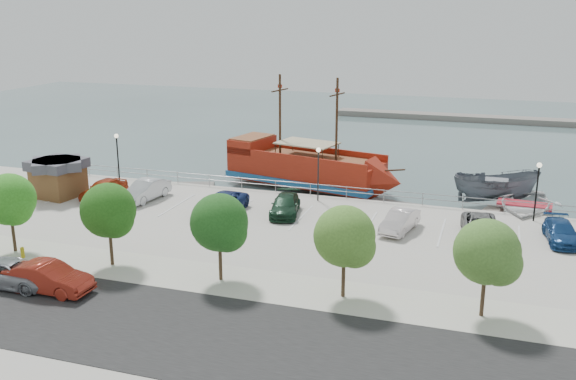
% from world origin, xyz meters
% --- Properties ---
extents(ground, '(160.00, 160.00, 0.00)m').
position_xyz_m(ground, '(0.00, 0.00, -1.00)').
color(ground, '#3B5153').
extents(street, '(100.00, 8.00, 0.04)m').
position_xyz_m(street, '(0.00, -16.00, 0.01)').
color(street, black).
rests_on(street, land_slab).
extents(sidewalk, '(100.00, 4.00, 0.05)m').
position_xyz_m(sidewalk, '(0.00, -10.00, 0.01)').
color(sidewalk, beige).
rests_on(sidewalk, land_slab).
extents(seawall_railing, '(50.00, 0.06, 1.00)m').
position_xyz_m(seawall_railing, '(0.00, 7.80, 0.53)').
color(seawall_railing, gray).
rests_on(seawall_railing, land_slab).
extents(far_shore, '(40.00, 3.00, 0.80)m').
position_xyz_m(far_shore, '(10.00, 55.00, -0.60)').
color(far_shore, gray).
rests_on(far_shore, ground).
extents(pirate_ship, '(16.92, 8.07, 10.48)m').
position_xyz_m(pirate_ship, '(-1.92, 12.95, 0.75)').
color(pirate_ship, '#9C2210').
rests_on(pirate_ship, ground).
extents(patrol_boat, '(7.45, 4.53, 2.70)m').
position_xyz_m(patrol_boat, '(13.32, 12.82, 0.35)').
color(patrol_boat, slate).
rests_on(patrol_boat, ground).
extents(speedboat, '(6.19, 8.16, 1.59)m').
position_xyz_m(speedboat, '(15.48, 10.14, -0.21)').
color(speedboat, white).
rests_on(speedboat, ground).
extents(dock_west, '(7.28, 4.25, 0.40)m').
position_xyz_m(dock_west, '(-14.11, 9.20, -0.80)').
color(dock_west, slate).
rests_on(dock_west, ground).
extents(dock_mid, '(7.35, 3.25, 0.41)m').
position_xyz_m(dock_mid, '(7.01, 9.20, -0.80)').
color(dock_mid, slate).
rests_on(dock_mid, ground).
extents(dock_east, '(8.05, 4.43, 0.44)m').
position_xyz_m(dock_east, '(16.21, 9.20, -0.78)').
color(dock_east, gray).
rests_on(dock_east, ground).
extents(shed, '(4.15, 4.15, 3.02)m').
position_xyz_m(shed, '(-20.22, 1.26, 1.61)').
color(shed, brown).
rests_on(shed, land_slab).
extents(street_van, '(5.30, 2.64, 1.44)m').
position_xyz_m(street_van, '(-11.39, -14.18, 0.72)').
color(street_van, '#93979E').
rests_on(street_van, street).
extents(street_sedan, '(4.92, 1.82, 1.61)m').
position_xyz_m(street_sedan, '(-9.09, -14.27, 0.80)').
color(street_sedan, maroon).
rests_on(street_sedan, street).
extents(fire_hydrant, '(0.26, 0.26, 0.74)m').
position_xyz_m(fire_hydrant, '(-13.75, -10.80, 0.40)').
color(fire_hydrant, gold).
rests_on(fire_hydrant, sidewalk).
extents(lamp_post_left, '(0.36, 0.36, 4.28)m').
position_xyz_m(lamp_post_left, '(-18.00, 6.50, 2.94)').
color(lamp_post_left, black).
rests_on(lamp_post_left, land_slab).
extents(lamp_post_mid, '(0.36, 0.36, 4.28)m').
position_xyz_m(lamp_post_mid, '(0.00, 6.50, 2.94)').
color(lamp_post_mid, black).
rests_on(lamp_post_mid, land_slab).
extents(lamp_post_right, '(0.36, 0.36, 4.28)m').
position_xyz_m(lamp_post_right, '(16.00, 6.50, 2.94)').
color(lamp_post_right, black).
rests_on(lamp_post_right, land_slab).
extents(tree_b, '(3.30, 3.20, 5.00)m').
position_xyz_m(tree_b, '(-14.85, -10.07, 3.30)').
color(tree_b, '#473321').
rests_on(tree_b, sidewalk).
extents(tree_c, '(3.30, 3.20, 5.00)m').
position_xyz_m(tree_c, '(-7.85, -10.07, 3.30)').
color(tree_c, '#473321').
rests_on(tree_c, sidewalk).
extents(tree_d, '(3.30, 3.20, 5.00)m').
position_xyz_m(tree_d, '(-0.85, -10.07, 3.30)').
color(tree_d, '#473321').
rests_on(tree_d, sidewalk).
extents(tree_e, '(3.30, 3.20, 5.00)m').
position_xyz_m(tree_e, '(6.15, -10.07, 3.30)').
color(tree_e, '#473321').
rests_on(tree_e, sidewalk).
extents(tree_f, '(3.30, 3.20, 5.00)m').
position_xyz_m(tree_f, '(13.15, -10.07, 3.30)').
color(tree_f, '#473321').
rests_on(tree_f, sidewalk).
extents(parked_car_a, '(2.27, 4.66, 1.53)m').
position_xyz_m(parked_car_a, '(-16.48, 1.88, 0.77)').
color(parked_car_a, '#A63113').
rests_on(parked_car_a, land_slab).
extents(parked_car_b, '(2.22, 4.98, 1.59)m').
position_xyz_m(parked_car_b, '(-13.01, 2.43, 0.79)').
color(parked_car_b, silver).
rests_on(parked_car_b, land_slab).
extents(parked_car_c, '(2.85, 5.35, 1.43)m').
position_xyz_m(parked_car_c, '(-5.98, 1.34, 0.72)').
color(parked_car_c, navy).
rests_on(parked_car_c, land_slab).
extents(parked_car_d, '(2.88, 5.09, 1.39)m').
position_xyz_m(parked_car_d, '(-1.34, 2.39, 0.70)').
color(parked_car_d, '#153320').
rests_on(parked_car_d, land_slab).
extents(parked_car_f, '(2.33, 4.58, 1.44)m').
position_xyz_m(parked_car_f, '(7.22, 1.32, 0.72)').
color(parked_car_f, silver).
rests_on(parked_car_f, land_slab).
extents(parked_car_g, '(2.85, 5.18, 1.37)m').
position_xyz_m(parked_car_g, '(12.46, 1.99, 0.69)').
color(parked_car_g, slate).
rests_on(parked_car_g, land_slab).
extents(parked_car_h, '(2.37, 4.76, 1.33)m').
position_xyz_m(parked_car_h, '(17.50, 2.52, 0.66)').
color(parked_car_h, navy).
rests_on(parked_car_h, land_slab).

